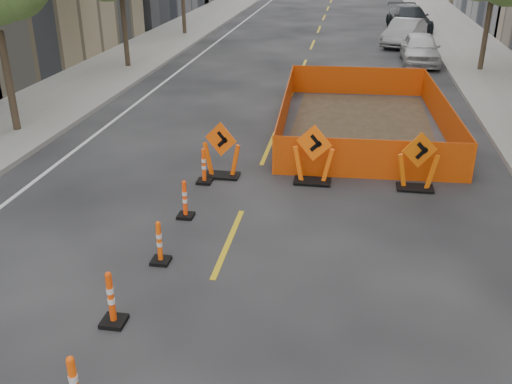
% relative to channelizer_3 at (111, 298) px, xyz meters
% --- Properties ---
extents(ground_plane, '(140.00, 140.00, 0.00)m').
position_rel_channelizer_3_xyz_m(ground_plane, '(1.34, -0.94, -0.51)').
color(ground_plane, black).
extents(sidewalk_left, '(4.00, 90.00, 0.15)m').
position_rel_channelizer_3_xyz_m(sidewalk_left, '(-7.66, 11.06, -0.44)').
color(sidewalk_left, gray).
rests_on(sidewalk_left, ground).
extents(channelizer_3, '(0.40, 0.40, 1.02)m').
position_rel_channelizer_3_xyz_m(channelizer_3, '(0.00, 0.00, 0.00)').
color(channelizer_3, '#DD3F09').
rests_on(channelizer_3, ground).
extents(channelizer_4, '(0.37, 0.37, 0.93)m').
position_rel_channelizer_3_xyz_m(channelizer_4, '(0.17, 2.03, -0.05)').
color(channelizer_4, '#E74C09').
rests_on(channelizer_4, ground).
extents(channelizer_5, '(0.37, 0.37, 0.93)m').
position_rel_channelizer_3_xyz_m(channelizer_5, '(0.11, 4.05, -0.05)').
color(channelizer_5, '#FF400A').
rests_on(channelizer_5, ground).
extents(channelizer_6, '(0.38, 0.38, 0.97)m').
position_rel_channelizer_3_xyz_m(channelizer_6, '(0.05, 6.08, -0.03)').
color(channelizer_6, '#F2440A').
rests_on(channelizer_6, ground).
extents(chevron_sign_left, '(1.17, 0.90, 1.56)m').
position_rel_channelizer_3_xyz_m(chevron_sign_left, '(0.42, 6.55, 0.27)').
color(chevron_sign_left, '#F0530A').
rests_on(chevron_sign_left, ground).
extents(chevron_sign_center, '(1.22, 0.94, 1.62)m').
position_rel_channelizer_3_xyz_m(chevron_sign_center, '(2.88, 6.54, 0.30)').
color(chevron_sign_center, '#FF5D0A').
rests_on(chevron_sign_center, ground).
extents(chevron_sign_right, '(1.19, 0.93, 1.57)m').
position_rel_channelizer_3_xyz_m(chevron_sign_right, '(5.53, 6.55, 0.27)').
color(chevron_sign_right, '#DA5809').
rests_on(chevron_sign_right, ground).
extents(safety_fence, '(5.67, 9.18, 1.12)m').
position_rel_channelizer_3_xyz_m(safety_fence, '(4.18, 11.53, 0.05)').
color(safety_fence, '#FF440D').
rests_on(safety_fence, ground).
extents(parked_car_near, '(1.81, 4.45, 1.51)m').
position_rel_channelizer_3_xyz_m(parked_car_near, '(7.05, 22.58, 0.24)').
color(parked_car_near, silver).
rests_on(parked_car_near, ground).
extents(parked_car_mid, '(2.97, 4.81, 1.50)m').
position_rel_channelizer_3_xyz_m(parked_car_mid, '(6.64, 27.67, 0.24)').
color(parked_car_mid, gray).
rests_on(parked_car_mid, ground).
extents(parked_car_far, '(3.06, 5.89, 1.63)m').
position_rel_channelizer_3_xyz_m(parked_car_far, '(7.31, 33.35, 0.30)').
color(parked_car_far, black).
rests_on(parked_car_far, ground).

